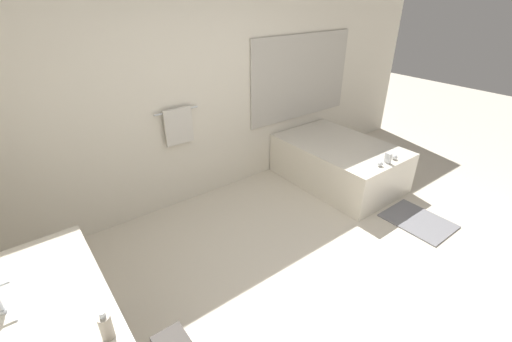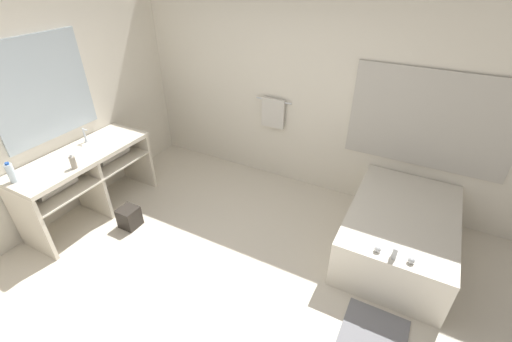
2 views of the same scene
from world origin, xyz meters
TOP-DOWN VIEW (x-y plane):
  - ground_plane at (0.00, 0.00)m, footprint 16.00×16.00m
  - wall_back_with_blinds at (0.05, 2.23)m, footprint 7.40×0.13m
  - bathtub at (1.55, 1.41)m, footprint 1.04×1.57m
  - soap_dispenser at (-1.66, 0.13)m, footprint 0.06×0.06m
  - bath_mat at (1.57, 0.23)m, footprint 0.54×0.69m

SIDE VIEW (x-z plane):
  - ground_plane at x=0.00m, z-range 0.00..0.00m
  - bath_mat at x=1.57m, z-range 0.00..0.02m
  - bathtub at x=1.55m, z-range -0.03..0.63m
  - soap_dispenser at x=-1.66m, z-range 0.83..1.00m
  - wall_back_with_blinds at x=0.05m, z-range -0.01..2.69m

